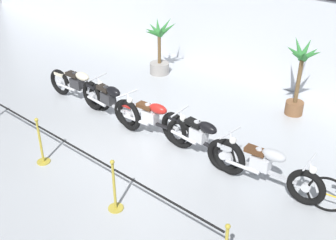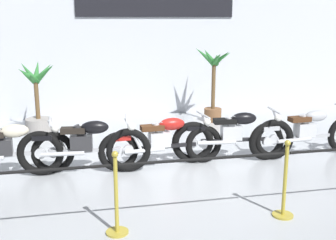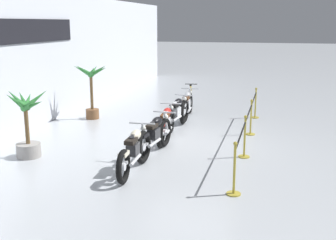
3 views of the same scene
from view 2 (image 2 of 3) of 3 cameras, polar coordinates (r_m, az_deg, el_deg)
The scene contains 12 objects.
ground_plane at distance 6.94m, azimuth 0.57°, elevation -8.17°, with size 120.00×120.00×0.00m, color #B2B7BC.
back_wall at distance 11.51m, azimuth -5.10°, elevation 11.13°, with size 28.00×0.29×4.20m.
motorcycle_cream_0 at distance 7.42m, azimuth -21.23°, elevation -3.86°, with size 2.27×0.62×0.94m.
motorcycle_black_1 at distance 7.22m, azimuth -11.15°, elevation -3.54°, with size 2.24×0.62×0.96m.
motorcycle_red_2 at distance 7.42m, azimuth -0.72°, elevation -3.00°, with size 2.27×0.62×0.93m.
motorcycle_black_3 at distance 7.81m, azimuth 8.96°, elevation -2.19°, with size 2.30×0.62×0.96m.
motorcycle_silver_4 at distance 8.44m, azimuth 18.34°, elevation -1.64°, with size 2.42×0.62×0.94m.
potted_palm_left_of_row at distance 10.05m, azimuth -17.26°, elevation 2.59°, with size 0.92×1.06×1.69m.
potted_palm_right_of_row at distance 10.76m, azimuth 6.18°, elevation 5.34°, with size 0.95×1.21×1.94m.
stanchion_far_left at distance 5.09m, azimuth -9.02°, elevation -8.20°, with size 6.99×0.28×1.05m.
stanchion_mid_left at distance 5.23m, azimuth -6.99°, elevation -11.50°, with size 0.28×0.28×1.05m.
stanchion_mid_right at distance 5.82m, azimuth 15.48°, elevation -9.25°, with size 0.28×0.28×1.05m.
Camera 2 is at (-1.42, -6.29, 2.55)m, focal length 45.00 mm.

